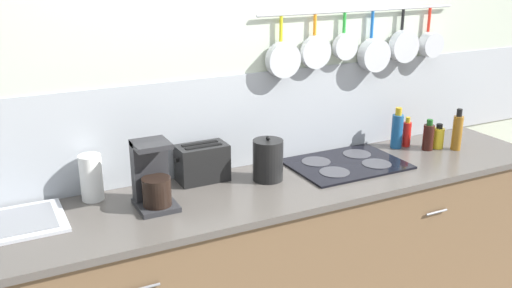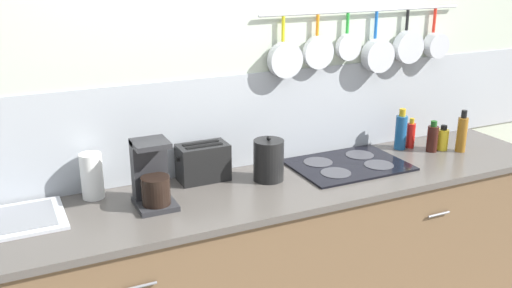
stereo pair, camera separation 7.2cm
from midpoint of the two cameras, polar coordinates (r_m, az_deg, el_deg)
wall_back at (r=3.10m, az=-0.08°, el=4.61°), size 7.20×0.15×2.60m
cabinet_base at (r=3.12m, az=2.73°, el=-12.12°), size 3.20×0.62×0.87m
countertop at (r=2.91m, az=2.86°, el=-4.46°), size 3.24×0.65×0.03m
paper_towel_roll at (r=2.82m, az=-15.40°, el=-3.10°), size 0.11×0.11×0.22m
coffee_maker at (r=2.68m, az=-9.59°, el=-3.40°), size 0.18×0.21×0.31m
toaster at (r=2.95m, az=-4.62°, el=-1.84°), size 0.27×0.15×0.20m
kettle at (r=2.94m, az=1.97°, el=-1.62°), size 0.16×0.16×0.24m
cooktop at (r=3.21m, az=9.84°, el=-2.04°), size 0.62×0.45×0.01m
bottle_hot_sauce at (r=3.52m, az=14.86°, el=1.24°), size 0.07×0.07×0.25m
bottle_dish_soap at (r=3.57m, az=15.78°, el=0.90°), size 0.05×0.05×0.18m
bottle_olive_oil at (r=3.54m, az=17.79°, el=0.58°), size 0.06×0.06×0.19m
bottle_vinegar at (r=3.59m, az=18.71°, el=0.48°), size 0.07×0.07×0.15m
bottle_sesame_oil at (r=3.58m, az=20.38°, el=1.01°), size 0.06×0.06×0.25m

